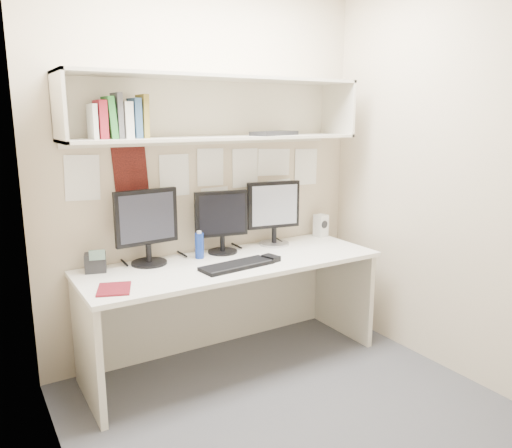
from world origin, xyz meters
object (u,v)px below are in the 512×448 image
monitor_right (274,211)px  keyboard (237,265)px  monitor_left (147,224)px  desk_phone (96,262)px  speaker (321,226)px  desk (233,312)px  maroon_notebook (114,289)px  monitor_center (222,219)px

monitor_right → keyboard: 0.68m
monitor_left → desk_phone: (-0.34, 0.01, -0.20)m
speaker → desk: bearing=-173.3°
keyboard → speaker: size_ratio=2.71×
desk → maroon_notebook: (-0.83, -0.17, 0.37)m
maroon_notebook → desk_phone: size_ratio=1.42×
monitor_center → monitor_right: size_ratio=0.92×
monitor_center → desk: bearing=-89.1°
desk → keyboard: size_ratio=4.19×
keyboard → desk_phone: size_ratio=3.16×
keyboard → monitor_left: bearing=135.3°
monitor_right → speaker: (0.46, 0.02, -0.17)m
desk_phone → keyboard: bearing=-9.5°
monitor_center → maroon_notebook: (-0.87, -0.39, -0.23)m
monitor_right → maroon_notebook: monitor_right is taller
monitor_left → monitor_right: (0.97, 0.00, -0.01)m
monitor_left → speaker: (1.43, 0.02, -0.18)m
desk → monitor_center: bearing=80.4°
monitor_center → speaker: size_ratio=2.47×
speaker → desk_phone: (-1.76, -0.01, -0.03)m
desk → monitor_left: 0.83m
monitor_right → keyboard: (-0.52, -0.36, -0.25)m
desk → desk_phone: desk_phone is taller
desk → monitor_right: (0.47, 0.22, 0.62)m
desk → monitor_center: 0.64m
monitor_center → speaker: (0.89, 0.02, -0.15)m
monitor_center → maroon_notebook: 0.98m
keyboard → desk_phone: 0.87m
desk → speaker: bearing=14.3°
monitor_center → desk_phone: bearing=-169.9°
monitor_right → maroon_notebook: (-1.30, -0.38, -0.25)m
monitor_center → monitor_right: (0.43, -0.00, 0.02)m
monitor_center → speaker: bearing=11.7°
keyboard → maroon_notebook: bearing=175.7°
desk → monitor_center: size_ratio=4.58×
monitor_left → maroon_notebook: monitor_left is taller
maroon_notebook → speaker: bearing=32.7°
desk_phone → desk: bearing=0.5°
monitor_center → maroon_notebook: monitor_center is taller
desk_phone → maroon_notebook: bearing=-74.1°
monitor_right → speaker: size_ratio=2.68×
monitor_left → speaker: size_ratio=2.76×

